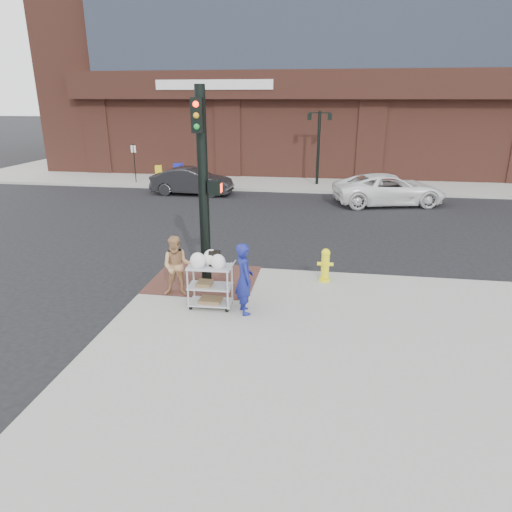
% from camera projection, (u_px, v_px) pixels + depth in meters
% --- Properties ---
extents(ground, '(220.00, 220.00, 0.00)m').
position_uv_depth(ground, '(218.00, 299.00, 11.56)').
color(ground, black).
rests_on(ground, ground).
extents(sidewalk_far, '(65.00, 36.00, 0.15)m').
position_uv_depth(sidewalk_far, '(444.00, 156.00, 39.57)').
color(sidewalk_far, '#999791').
rests_on(sidewalk_far, ground).
extents(brick_curb_ramp, '(2.80, 2.40, 0.01)m').
position_uv_depth(brick_curb_ramp, '(204.00, 279.00, 12.44)').
color(brick_curb_ramp, '#4F2C25').
rests_on(brick_curb_ramp, sidewalk_near).
extents(lamp_post, '(1.32, 0.22, 4.00)m').
position_uv_depth(lamp_post, '(319.00, 140.00, 25.33)').
color(lamp_post, black).
rests_on(lamp_post, sidewalk_far).
extents(parking_sign, '(0.05, 0.05, 2.20)m').
position_uv_depth(parking_sign, '(135.00, 163.00, 26.38)').
color(parking_sign, black).
rests_on(parking_sign, sidewalk_far).
extents(traffic_signal_pole, '(0.61, 0.51, 5.00)m').
position_uv_depth(traffic_signal_pole, '(204.00, 182.00, 11.42)').
color(traffic_signal_pole, black).
rests_on(traffic_signal_pole, sidewalk_near).
extents(woman_blue, '(0.62, 0.72, 1.67)m').
position_uv_depth(woman_blue, '(244.00, 279.00, 10.27)').
color(woman_blue, navy).
rests_on(woman_blue, sidewalk_near).
extents(pedestrian_tan, '(0.83, 0.69, 1.53)m').
position_uv_depth(pedestrian_tan, '(177.00, 266.00, 11.23)').
color(pedestrian_tan, tan).
rests_on(pedestrian_tan, sidewalk_near).
extents(sedan_dark, '(4.25, 1.56, 1.39)m').
position_uv_depth(sedan_dark, '(192.00, 181.00, 23.88)').
color(sedan_dark, black).
rests_on(sedan_dark, ground).
extents(minivan_white, '(5.62, 3.56, 1.44)m').
position_uv_depth(minivan_white, '(389.00, 189.00, 21.61)').
color(minivan_white, white).
rests_on(minivan_white, ground).
extents(utility_cart, '(1.02, 0.60, 1.39)m').
position_uv_depth(utility_cart, '(210.00, 282.00, 10.60)').
color(utility_cart, '#ABABB1').
rests_on(utility_cart, sidewalk_near).
extents(fire_hydrant, '(0.43, 0.30, 0.92)m').
position_uv_depth(fire_hydrant, '(325.00, 265.00, 12.19)').
color(fire_hydrant, yellow).
rests_on(fire_hydrant, sidewalk_near).
extents(newsbox_yellow, '(0.47, 0.44, 0.92)m').
position_uv_depth(newsbox_yellow, '(159.00, 173.00, 26.94)').
color(newsbox_yellow, yellow).
rests_on(newsbox_yellow, sidewalk_far).
extents(newsbox_blue, '(0.49, 0.44, 1.13)m').
position_uv_depth(newsbox_blue, '(179.00, 173.00, 26.20)').
color(newsbox_blue, '#1B21AF').
rests_on(newsbox_blue, sidewalk_far).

